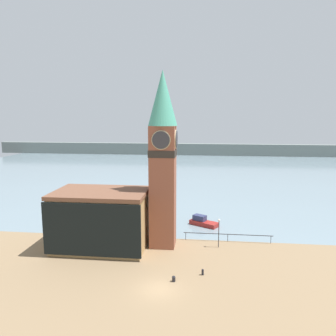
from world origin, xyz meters
name	(u,v)px	position (x,y,z in m)	size (l,w,h in m)	color
ground_plane	(158,290)	(0.00, 0.00, 0.00)	(160.00, 160.00, 0.00)	#846B4C
water	(191,170)	(0.00, 73.83, 0.00)	(160.00, 120.00, 0.00)	gray
far_shoreline	(195,149)	(0.00, 113.83, 2.50)	(180.00, 3.00, 5.00)	slate
pier_railing	(228,235)	(7.69, 13.58, 0.96)	(12.17, 0.08, 1.09)	#333338
clock_tower	(163,155)	(-1.01, 11.40, 12.14)	(3.73, 3.73, 22.80)	brown
pier_building	(101,219)	(-8.94, 9.70, 3.81)	(12.05, 7.90, 7.59)	#A88451
boat_near	(203,222)	(4.22, 20.07, 0.55)	(4.76, 3.74, 1.53)	maroon
mooring_bollard_near	(203,272)	(4.36, 3.56, 0.38)	(0.26, 0.26, 0.69)	black
mooring_bollard_far	(174,279)	(1.36, 1.78, 0.33)	(0.38, 0.38, 0.64)	black
lamp_post	(219,227)	(6.35, 11.44, 2.72)	(0.32, 0.32, 3.89)	#2D2D33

